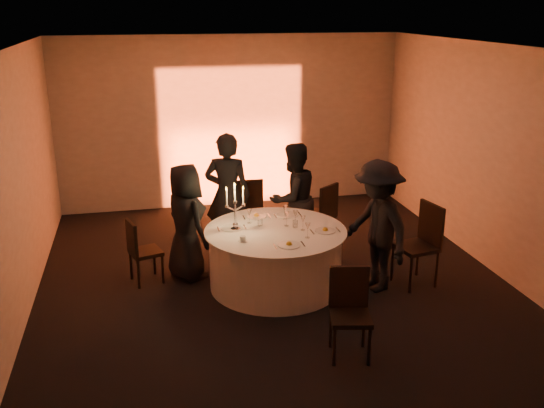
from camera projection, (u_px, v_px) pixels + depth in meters
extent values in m
plane|color=black|center=(275.00, 285.00, 7.86)|extent=(7.00, 7.00, 0.00)
plane|color=silver|center=(276.00, 48.00, 6.92)|extent=(7.00, 7.00, 0.00)
plane|color=#AEA9A2|center=(231.00, 122.00, 10.64)|extent=(7.00, 0.00, 7.00)
plane|color=#AEA9A2|center=(389.00, 307.00, 4.15)|extent=(7.00, 0.00, 7.00)
plane|color=#AEA9A2|center=(15.00, 190.00, 6.77)|extent=(0.00, 7.00, 7.00)
plane|color=#AEA9A2|center=(496.00, 161.00, 8.01)|extent=(0.00, 7.00, 7.00)
cube|color=black|center=(235.00, 206.00, 10.81)|extent=(0.25, 0.12, 0.10)
cylinder|color=black|center=(275.00, 284.00, 7.86)|extent=(0.60, 0.60, 0.03)
cylinder|color=black|center=(275.00, 259.00, 7.75)|extent=(0.20, 0.20, 0.75)
cylinder|color=white|center=(275.00, 259.00, 7.75)|extent=(1.68, 1.68, 0.75)
cylinder|color=white|center=(275.00, 231.00, 7.63)|extent=(1.80, 1.80, 0.02)
cube|color=black|center=(146.00, 252.00, 7.86)|extent=(0.47, 0.47, 0.05)
cube|color=black|center=(132.00, 238.00, 7.71)|extent=(0.15, 0.37, 0.43)
cylinder|color=black|center=(163.00, 269.00, 7.87)|extent=(0.04, 0.04, 0.40)
cylinder|color=black|center=(154.00, 260.00, 8.13)|extent=(0.04, 0.04, 0.40)
cylinder|color=black|center=(139.00, 274.00, 7.72)|extent=(0.04, 0.04, 0.40)
cylinder|color=black|center=(131.00, 265.00, 7.98)|extent=(0.04, 0.04, 0.40)
cube|color=black|center=(247.00, 208.00, 9.43)|extent=(0.43, 0.43, 0.05)
cube|color=black|center=(249.00, 195.00, 9.17)|extent=(0.42, 0.05, 0.48)
cylinder|color=black|center=(257.00, 217.00, 9.70)|extent=(0.04, 0.04, 0.45)
cylinder|color=black|center=(235.00, 219.00, 9.63)|extent=(0.04, 0.04, 0.45)
cylinder|color=black|center=(261.00, 225.00, 9.37)|extent=(0.04, 0.04, 0.45)
cylinder|color=black|center=(238.00, 226.00, 9.30)|extent=(0.04, 0.04, 0.45)
cube|color=black|center=(318.00, 215.00, 9.07)|extent=(0.59, 0.59, 0.05)
cube|color=black|center=(329.00, 201.00, 8.87)|extent=(0.36, 0.29, 0.48)
cylinder|color=black|center=(315.00, 224.00, 9.39)|extent=(0.04, 0.04, 0.45)
cylinder|color=black|center=(301.00, 231.00, 9.13)|extent=(0.04, 0.04, 0.45)
cylinder|color=black|center=(334.00, 230.00, 9.17)|extent=(0.04, 0.04, 0.45)
cylinder|color=black|center=(320.00, 236.00, 8.90)|extent=(0.04, 0.04, 0.45)
cube|color=black|center=(416.00, 247.00, 7.75)|extent=(0.55, 0.55, 0.05)
cube|color=black|center=(431.00, 224.00, 7.74)|extent=(0.13, 0.47, 0.54)
cylinder|color=black|center=(392.00, 263.00, 7.93)|extent=(0.04, 0.04, 0.50)
cylinder|color=black|center=(411.00, 275.00, 7.58)|extent=(0.04, 0.04, 0.50)
cylinder|color=black|center=(418.00, 258.00, 8.09)|extent=(0.04, 0.04, 0.50)
cylinder|color=black|center=(437.00, 269.00, 7.74)|extent=(0.04, 0.04, 0.50)
cube|color=black|center=(350.00, 318.00, 6.15)|extent=(0.48, 0.48, 0.05)
cube|color=black|center=(349.00, 287.00, 6.25)|extent=(0.41, 0.12, 0.47)
cylinder|color=black|center=(334.00, 347.00, 6.05)|extent=(0.04, 0.04, 0.44)
cylinder|color=black|center=(369.00, 346.00, 6.06)|extent=(0.04, 0.04, 0.44)
cylinder|color=black|center=(331.00, 329.00, 6.39)|extent=(0.04, 0.04, 0.44)
cylinder|color=black|center=(364.00, 328.00, 6.39)|extent=(0.04, 0.04, 0.44)
imported|color=black|center=(186.00, 222.00, 7.88)|extent=(0.77, 0.90, 1.55)
imported|color=black|center=(228.00, 195.00, 8.60)|extent=(0.76, 0.62, 1.79)
imported|color=black|center=(293.00, 199.00, 8.70)|extent=(0.98, 0.90, 1.63)
imported|color=black|center=(377.00, 226.00, 7.55)|extent=(0.89, 1.21, 1.68)
cylinder|color=white|center=(232.00, 228.00, 7.67)|extent=(0.28, 0.28, 0.01)
cube|color=#B8B8BD|center=(218.00, 229.00, 7.63)|extent=(0.01, 0.17, 0.01)
cube|color=#B8B8BD|center=(245.00, 227.00, 7.70)|extent=(0.02, 0.17, 0.01)
cylinder|color=white|center=(256.00, 216.00, 8.09)|extent=(0.26, 0.26, 0.01)
cube|color=#B8B8BD|center=(244.00, 217.00, 8.05)|extent=(0.02, 0.17, 0.01)
cube|color=#B8B8BD|center=(269.00, 216.00, 8.12)|extent=(0.01, 0.17, 0.01)
sphere|color=gold|center=(256.00, 213.00, 8.07)|extent=(0.07, 0.07, 0.07)
cylinder|color=white|center=(288.00, 215.00, 8.15)|extent=(0.29, 0.29, 0.01)
cube|color=#B8B8BD|center=(275.00, 216.00, 8.11)|extent=(0.02, 0.17, 0.01)
cube|color=#B8B8BD|center=(300.00, 214.00, 8.18)|extent=(0.02, 0.17, 0.01)
cylinder|color=white|center=(325.00, 231.00, 7.58)|extent=(0.26, 0.26, 0.01)
cube|color=#B8B8BD|center=(312.00, 232.00, 7.54)|extent=(0.02, 0.17, 0.01)
cube|color=#B8B8BD|center=(338.00, 230.00, 7.61)|extent=(0.01, 0.17, 0.01)
sphere|color=gold|center=(325.00, 228.00, 7.56)|extent=(0.07, 0.07, 0.07)
cylinder|color=white|center=(289.00, 245.00, 7.13)|extent=(0.27, 0.27, 0.01)
cube|color=#B8B8BD|center=(275.00, 246.00, 7.09)|extent=(0.02, 0.17, 0.01)
cube|color=#B8B8BD|center=(303.00, 244.00, 7.16)|extent=(0.02, 0.17, 0.01)
sphere|color=gold|center=(289.00, 242.00, 7.11)|extent=(0.07, 0.07, 0.07)
cylinder|color=white|center=(243.00, 241.00, 7.26)|extent=(0.11, 0.11, 0.01)
cylinder|color=white|center=(243.00, 238.00, 7.25)|extent=(0.07, 0.07, 0.06)
cylinder|color=silver|center=(236.00, 229.00, 7.63)|extent=(0.12, 0.12, 0.02)
sphere|color=silver|center=(235.00, 225.00, 7.61)|extent=(0.07, 0.07, 0.07)
cylinder|color=silver|center=(235.00, 215.00, 7.57)|extent=(0.02, 0.02, 0.33)
cylinder|color=silver|center=(235.00, 202.00, 7.51)|extent=(0.05, 0.05, 0.03)
cylinder|color=white|center=(235.00, 193.00, 7.48)|extent=(0.02, 0.02, 0.21)
cone|color=#FBAC2D|center=(235.00, 184.00, 7.44)|extent=(0.02, 0.02, 0.03)
cylinder|color=silver|center=(231.00, 208.00, 7.53)|extent=(0.12, 0.02, 0.08)
cylinder|color=silver|center=(227.00, 206.00, 7.51)|extent=(0.05, 0.05, 0.03)
cylinder|color=white|center=(226.00, 198.00, 7.47)|extent=(0.02, 0.02, 0.21)
cone|color=#FBAC2D|center=(226.00, 188.00, 7.43)|extent=(0.02, 0.02, 0.03)
cylinder|color=silver|center=(239.00, 208.00, 7.55)|extent=(0.12, 0.02, 0.08)
cylinder|color=silver|center=(243.00, 205.00, 7.55)|extent=(0.05, 0.05, 0.03)
cylinder|color=white|center=(243.00, 197.00, 7.52)|extent=(0.02, 0.02, 0.21)
cone|color=#FBAC2D|center=(243.00, 187.00, 7.48)|extent=(0.02, 0.02, 0.03)
cylinder|color=silver|center=(303.00, 230.00, 7.62)|extent=(0.06, 0.06, 0.01)
cylinder|color=silver|center=(303.00, 226.00, 7.60)|extent=(0.01, 0.01, 0.10)
cone|color=silver|center=(303.00, 219.00, 7.57)|extent=(0.07, 0.07, 0.09)
cylinder|color=silver|center=(287.00, 226.00, 7.76)|extent=(0.06, 0.06, 0.01)
cylinder|color=silver|center=(287.00, 222.00, 7.74)|extent=(0.01, 0.01, 0.10)
cone|color=silver|center=(287.00, 215.00, 7.72)|extent=(0.07, 0.07, 0.09)
cylinder|color=silver|center=(249.00, 223.00, 7.86)|extent=(0.06, 0.06, 0.01)
cylinder|color=silver|center=(249.00, 219.00, 7.85)|extent=(0.01, 0.01, 0.10)
cone|color=silver|center=(249.00, 212.00, 7.82)|extent=(0.07, 0.07, 0.09)
cylinder|color=silver|center=(295.00, 224.00, 7.81)|extent=(0.06, 0.06, 0.01)
cylinder|color=silver|center=(295.00, 220.00, 7.80)|extent=(0.01, 0.01, 0.10)
cone|color=silver|center=(295.00, 214.00, 7.77)|extent=(0.07, 0.07, 0.09)
cylinder|color=silver|center=(285.00, 219.00, 8.01)|extent=(0.06, 0.06, 0.01)
cylinder|color=silver|center=(285.00, 215.00, 7.99)|extent=(0.01, 0.01, 0.10)
cone|color=silver|center=(285.00, 209.00, 7.96)|extent=(0.07, 0.07, 0.09)
cylinder|color=silver|center=(308.00, 237.00, 7.37)|extent=(0.06, 0.06, 0.01)
cylinder|color=silver|center=(308.00, 234.00, 7.35)|extent=(0.01, 0.01, 0.10)
cone|color=silver|center=(308.00, 227.00, 7.32)|extent=(0.07, 0.07, 0.09)
cylinder|color=silver|center=(295.00, 224.00, 7.70)|extent=(0.07, 0.07, 0.09)
cylinder|color=silver|center=(260.00, 222.00, 7.76)|extent=(0.07, 0.07, 0.09)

